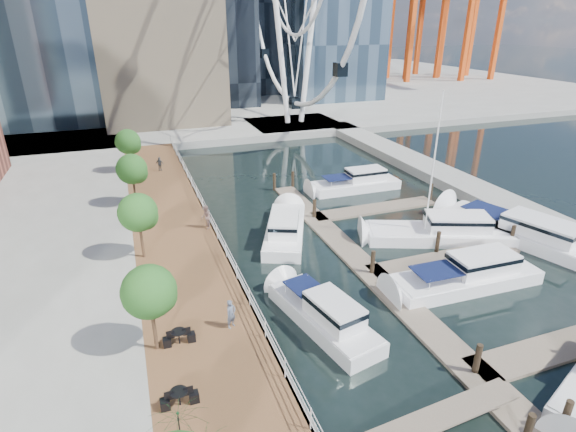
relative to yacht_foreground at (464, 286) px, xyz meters
The scene contains 15 objects.
ground 9.27m from the yacht_foreground, 149.24° to the right, with size 520.00×520.00×0.00m, color black.
boardwalk 19.83m from the yacht_foreground, 148.85° to the left, with size 6.00×60.00×1.00m, color brown.
seawall 17.34m from the yacht_foreground, 143.71° to the left, with size 0.25×60.00×1.00m, color #595954.
land_far 97.58m from the yacht_foreground, 94.68° to the left, with size 200.00×114.00×1.00m, color gray.
breakwater 19.44m from the yacht_foreground, 51.74° to the left, with size 4.00×60.00×1.00m, color gray.
pier 47.64m from the yacht_foreground, 82.73° to the left, with size 14.00×12.00×1.00m, color gray.
railing 17.48m from the yacht_foreground, 143.90° to the left, with size 0.10×60.00×1.05m, color white, non-canonical shape.
floating_docks 5.26m from the yacht_foreground, 90.03° to the left, with size 16.00×34.00×2.60m.
port_cranes 110.59m from the yacht_foreground, 56.71° to the left, with size 40.00×52.00×38.00m.
street_trees 21.89m from the yacht_foreground, 154.45° to the left, with size 2.60×42.60×4.60m.
yacht_foreground is the anchor object (origin of this frame).
pedestrian_near 15.61m from the yacht_foreground, behind, with size 0.59×0.39×1.63m, color #4D5666.
pedestrian_mid 19.14m from the yacht_foreground, 139.46° to the left, with size 0.91×0.71×1.87m, color #806159.
pedestrian_far 33.12m from the yacht_foreground, 119.84° to the left, with size 0.88×0.37×1.51m, color #363B44.
moored_yachts 5.78m from the yacht_foreground, 74.22° to the left, with size 25.04×32.96×11.50m.
Camera 1 is at (-11.35, -14.87, 15.87)m, focal length 28.00 mm.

